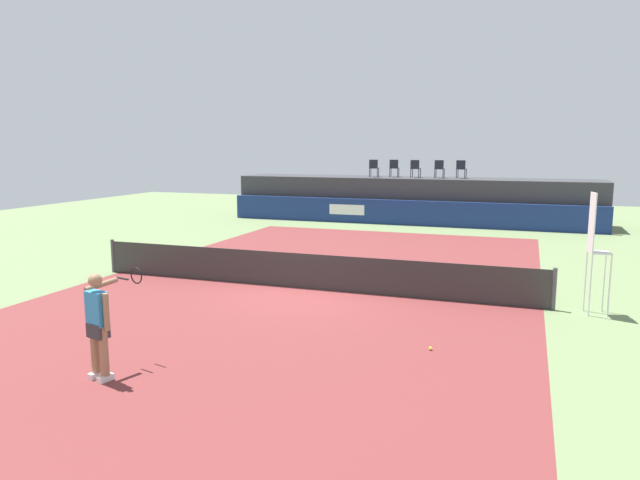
% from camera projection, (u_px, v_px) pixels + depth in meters
% --- Properties ---
extents(ground_plane, '(48.00, 48.00, 0.00)m').
position_uv_depth(ground_plane, '(339.00, 267.00, 18.48)').
color(ground_plane, '#6B7F51').
extents(court_inner, '(12.00, 22.00, 0.00)m').
position_uv_depth(court_inner, '(305.00, 288.00, 15.69)').
color(court_inner, maroon).
rests_on(court_inner, ground).
extents(sponsor_wall, '(18.00, 0.22, 1.20)m').
position_uv_depth(sponsor_wall, '(405.00, 213.00, 28.15)').
color(sponsor_wall, navy).
rests_on(sponsor_wall, ground).
extents(spectator_platform, '(18.00, 2.80, 2.20)m').
position_uv_depth(spectator_platform, '(413.00, 199.00, 29.74)').
color(spectator_platform, '#38383D').
rests_on(spectator_platform, ground).
extents(spectator_chair_far_left, '(0.47, 0.47, 0.89)m').
position_uv_depth(spectator_chair_far_left, '(374.00, 167.00, 29.96)').
color(spectator_chair_far_left, '#1E232D').
rests_on(spectator_chair_far_left, spectator_platform).
extents(spectator_chair_left, '(0.47, 0.47, 0.89)m').
position_uv_depth(spectator_chair_left, '(394.00, 167.00, 29.93)').
color(spectator_chair_left, '#1E232D').
rests_on(spectator_chair_left, spectator_platform).
extents(spectator_chair_center, '(0.46, 0.46, 0.89)m').
position_uv_depth(spectator_chair_center, '(415.00, 168.00, 29.24)').
color(spectator_chair_center, '#1E232D').
rests_on(spectator_chair_center, spectator_platform).
extents(spectator_chair_right, '(0.44, 0.44, 0.89)m').
position_uv_depth(spectator_chair_right, '(439.00, 168.00, 28.92)').
color(spectator_chair_right, '#1E232D').
rests_on(spectator_chair_right, spectator_platform).
extents(spectator_chair_far_right, '(0.47, 0.47, 0.89)m').
position_uv_depth(spectator_chair_far_right, '(461.00, 168.00, 28.72)').
color(spectator_chair_far_right, '#1E232D').
rests_on(spectator_chair_far_right, spectator_platform).
extents(umpire_chair, '(0.51, 0.51, 2.76)m').
position_uv_depth(umpire_chair, '(595.00, 245.00, 13.10)').
color(umpire_chair, white).
rests_on(umpire_chair, ground).
extents(tennis_net, '(12.40, 0.02, 0.95)m').
position_uv_depth(tennis_net, '(305.00, 271.00, 15.61)').
color(tennis_net, '#2D2D2D').
rests_on(tennis_net, ground).
extents(net_post_near, '(0.10, 0.10, 1.00)m').
position_uv_depth(net_post_near, '(113.00, 256.00, 17.66)').
color(net_post_near, '#4C4C51').
rests_on(net_post_near, ground).
extents(net_post_far, '(0.10, 0.10, 1.00)m').
position_uv_depth(net_post_far, '(554.00, 289.00, 13.56)').
color(net_post_far, '#4C4C51').
rests_on(net_post_far, ground).
extents(tennis_player, '(0.56, 1.23, 1.77)m').
position_uv_depth(tennis_player, '(99.00, 322.00, 9.45)').
color(tennis_player, white).
rests_on(tennis_player, court_inner).
extents(tennis_ball, '(0.07, 0.07, 0.07)m').
position_uv_depth(tennis_ball, '(431.00, 348.00, 10.93)').
color(tennis_ball, '#D8EA33').
rests_on(tennis_ball, court_inner).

